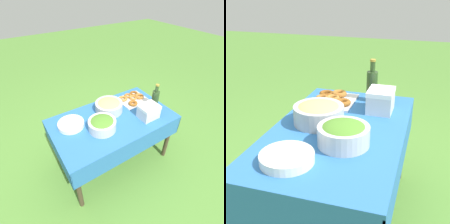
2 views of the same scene
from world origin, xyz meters
The scene contains 8 objects.
ground_plane centered at (0.00, 0.00, 0.00)m, with size 14.00×14.00×0.00m, color #568C38.
picnic_table centered at (0.00, 0.00, 0.59)m, with size 1.33×0.78×0.69m.
salad_bowl centered at (-0.18, -0.08, 0.75)m, with size 0.28×0.28×0.13m.
pasta_bowl centered at (0.04, 0.14, 0.76)m, with size 0.31×0.31×0.13m.
donut_platter centered at (0.41, 0.17, 0.71)m, with size 0.36×0.32×0.05m.
plate_stack centered at (-0.43, 0.13, 0.71)m, with size 0.27×0.27×0.05m.
olive_oil_bottle centered at (0.52, -0.09, 0.81)m, with size 0.08×0.08×0.31m.
cooler_box centered at (0.34, -0.19, 0.76)m, with size 0.21×0.17×0.15m.
Camera 1 is at (-0.80, -1.23, 1.92)m, focal length 28.00 mm.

